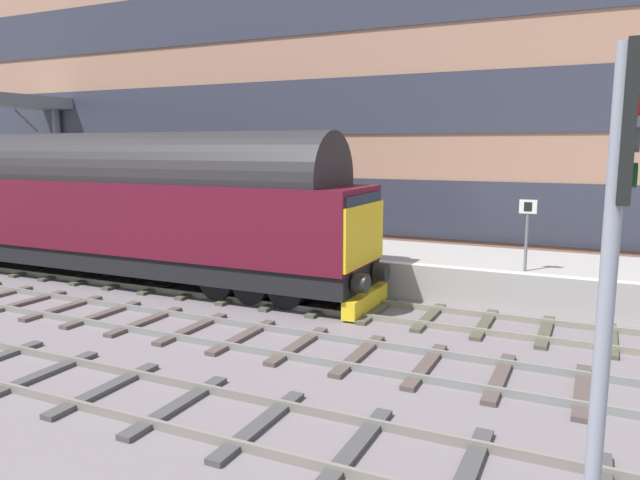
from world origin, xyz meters
The scene contains 10 objects.
ground_plane centered at (0.00, 0.00, 0.00)m, with size 140.00×140.00×0.00m, color slate.
track_main centered at (0.00, 0.00, 0.05)m, with size 2.50×60.00×0.15m.
track_adjacent_west centered at (-3.29, 0.00, 0.06)m, with size 2.50×60.00×0.15m.
track_adjacent_far_west centered at (-6.78, 0.00, 0.06)m, with size 2.50×60.00×0.15m.
station_platform centered at (3.60, 0.00, 0.50)m, with size 4.00×44.00×1.01m.
station_building centered at (9.53, 1.87, 9.27)m, with size 5.73×41.09×18.54m.
diesel_locomotive centered at (0.00, 6.93, 2.49)m, with size 2.74×20.32×4.68m.
signal_post_mid centered at (-8.75, -8.55, 3.29)m, with size 0.44×0.22×5.07m.
platform_number_sign centered at (2.12, -6.76, 2.26)m, with size 0.10×0.44×1.88m.
waiting_passenger centered at (3.79, 4.87, 1.99)m, with size 0.46×0.46×1.64m.
Camera 1 is at (-14.10, -8.41, 4.26)m, focal length 33.30 mm.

